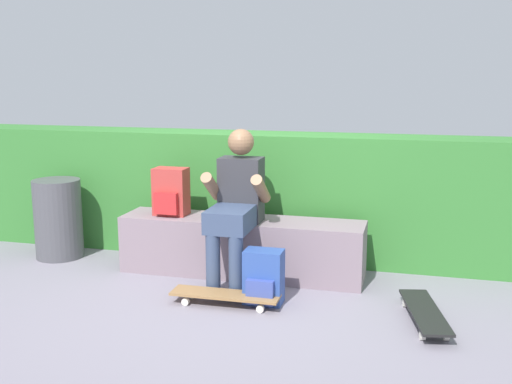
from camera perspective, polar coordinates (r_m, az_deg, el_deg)
name	(u,v)px	position (r m, az deg, el deg)	size (l,w,h in m)	color
ground_plane	(226,292)	(4.81, -2.82, -9.25)	(24.00, 24.00, 0.00)	gray
bench_main	(242,247)	(5.14, -1.34, -5.09)	(2.03, 0.44, 0.48)	gray
person_skater	(236,201)	(4.83, -1.87, -0.86)	(0.49, 0.62, 1.23)	#333338
skateboard_near_person	(225,295)	(4.53, -2.87, -9.54)	(0.80, 0.21, 0.09)	olive
skateboard_beside_bench	(425,312)	(4.38, 15.37, -10.69)	(0.37, 0.82, 0.09)	black
backpack_on_bench	(171,192)	(5.23, -7.92, -0.04)	(0.28, 0.23, 0.40)	#B23833
backpack_on_ground	(263,278)	(4.52, 0.69, -7.97)	(0.28, 0.23, 0.40)	#2D4C99
hedge_row	(232,193)	(5.71, -2.29, -0.09)	(5.31, 0.51, 1.13)	#347931
trash_bin	(58,219)	(5.87, -17.86, -2.37)	(0.43, 0.43, 0.72)	#4C4C51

